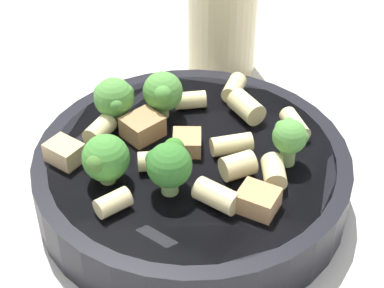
{
  "coord_description": "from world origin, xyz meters",
  "views": [
    {
      "loc": [
        -0.18,
        -0.3,
        0.34
      ],
      "look_at": [
        0.0,
        0.0,
        0.05
      ],
      "focal_mm": 60.0,
      "sensor_mm": 36.0,
      "label": 1
    }
  ],
  "objects_px": {
    "rigatoni_1": "(295,125)",
    "chicken_chunk_3": "(258,200)",
    "rigatoni_5": "(274,172)",
    "rigatoni_2": "(232,144)",
    "chicken_chunk_2": "(183,144)",
    "chicken_chunk_0": "(143,127)",
    "broccoli_floret_4": "(113,98)",
    "rigatoni_0": "(246,107)",
    "drinking_glass": "(222,28)",
    "broccoli_floret_2": "(169,163)",
    "rigatoni_6": "(191,100)",
    "rigatoni_7": "(238,166)",
    "rigatoni_8": "(113,203)",
    "rigatoni_4": "(100,130)",
    "broccoli_floret_0": "(105,159)",
    "chicken_chunk_1": "(64,152)",
    "rigatoni_9": "(217,196)",
    "rigatoni_10": "(234,88)",
    "broccoli_floret_3": "(290,137)",
    "rigatoni_3": "(157,163)",
    "broccoli_floret_1": "(162,92)",
    "pasta_bowl": "(192,173)"
  },
  "relations": [
    {
      "from": "rigatoni_1",
      "to": "chicken_chunk_3",
      "type": "height_order",
      "value": "chicken_chunk_3"
    },
    {
      "from": "rigatoni_5",
      "to": "rigatoni_2",
      "type": "bearing_deg",
      "value": 100.29
    },
    {
      "from": "chicken_chunk_2",
      "to": "chicken_chunk_0",
      "type": "bearing_deg",
      "value": 117.89
    },
    {
      "from": "broccoli_floret_4",
      "to": "rigatoni_0",
      "type": "height_order",
      "value": "broccoli_floret_4"
    },
    {
      "from": "drinking_glass",
      "to": "rigatoni_0",
      "type": "bearing_deg",
      "value": -115.35
    },
    {
      "from": "rigatoni_5",
      "to": "chicken_chunk_0",
      "type": "height_order",
      "value": "same"
    },
    {
      "from": "rigatoni_5",
      "to": "chicken_chunk_3",
      "type": "distance_m",
      "value": 0.03
    },
    {
      "from": "broccoli_floret_2",
      "to": "rigatoni_6",
      "type": "xyz_separation_m",
      "value": [
        0.06,
        0.07,
        -0.02
      ]
    },
    {
      "from": "rigatoni_7",
      "to": "rigatoni_8",
      "type": "relative_size",
      "value": 0.99
    },
    {
      "from": "rigatoni_4",
      "to": "broccoli_floret_0",
      "type": "bearing_deg",
      "value": -109.37
    },
    {
      "from": "rigatoni_7",
      "to": "chicken_chunk_1",
      "type": "relative_size",
      "value": 0.92
    },
    {
      "from": "broccoli_floret_2",
      "to": "rigatoni_0",
      "type": "bearing_deg",
      "value": 24.67
    },
    {
      "from": "broccoli_floret_4",
      "to": "rigatoni_9",
      "type": "bearing_deg",
      "value": -82.05
    },
    {
      "from": "rigatoni_5",
      "to": "rigatoni_8",
      "type": "xyz_separation_m",
      "value": [
        -0.11,
        0.03,
        -0.0
      ]
    },
    {
      "from": "rigatoni_6",
      "to": "rigatoni_10",
      "type": "xyz_separation_m",
      "value": [
        0.04,
        -0.0,
        0.0
      ]
    },
    {
      "from": "rigatoni_1",
      "to": "chicken_chunk_1",
      "type": "height_order",
      "value": "chicken_chunk_1"
    },
    {
      "from": "chicken_chunk_1",
      "to": "rigatoni_2",
      "type": "bearing_deg",
      "value": -26.56
    },
    {
      "from": "broccoli_floret_3",
      "to": "rigatoni_0",
      "type": "distance_m",
      "value": 0.06
    },
    {
      "from": "broccoli_floret_3",
      "to": "rigatoni_8",
      "type": "distance_m",
      "value": 0.13
    },
    {
      "from": "rigatoni_4",
      "to": "rigatoni_2",
      "type": "bearing_deg",
      "value": -40.58
    },
    {
      "from": "rigatoni_0",
      "to": "rigatoni_5",
      "type": "relative_size",
      "value": 1.16
    },
    {
      "from": "broccoli_floret_3",
      "to": "chicken_chunk_2",
      "type": "relative_size",
      "value": 1.59
    },
    {
      "from": "rigatoni_5",
      "to": "chicken_chunk_2",
      "type": "height_order",
      "value": "rigatoni_5"
    },
    {
      "from": "broccoli_floret_0",
      "to": "rigatoni_3",
      "type": "xyz_separation_m",
      "value": [
        0.03,
        -0.01,
        -0.01
      ]
    },
    {
      "from": "rigatoni_2",
      "to": "rigatoni_10",
      "type": "relative_size",
      "value": 1.15
    },
    {
      "from": "rigatoni_3",
      "to": "chicken_chunk_0",
      "type": "distance_m",
      "value": 0.04
    },
    {
      "from": "broccoli_floret_0",
      "to": "rigatoni_8",
      "type": "xyz_separation_m",
      "value": [
        -0.01,
        -0.03,
        -0.01
      ]
    },
    {
      "from": "broccoli_floret_4",
      "to": "chicken_chunk_3",
      "type": "xyz_separation_m",
      "value": [
        0.04,
        -0.14,
        -0.01
      ]
    },
    {
      "from": "rigatoni_8",
      "to": "rigatoni_10",
      "type": "xyz_separation_m",
      "value": [
        0.14,
        0.07,
        0.0
      ]
    },
    {
      "from": "broccoli_floret_1",
      "to": "drinking_glass",
      "type": "distance_m",
      "value": 0.15
    },
    {
      "from": "rigatoni_7",
      "to": "rigatoni_9",
      "type": "relative_size",
      "value": 0.77
    },
    {
      "from": "rigatoni_8",
      "to": "rigatoni_10",
      "type": "distance_m",
      "value": 0.16
    },
    {
      "from": "broccoli_floret_3",
      "to": "rigatoni_8",
      "type": "height_order",
      "value": "broccoli_floret_3"
    },
    {
      "from": "chicken_chunk_3",
      "to": "pasta_bowl",
      "type": "bearing_deg",
      "value": 96.65
    },
    {
      "from": "rigatoni_4",
      "to": "rigatoni_7",
      "type": "height_order",
      "value": "rigatoni_7"
    },
    {
      "from": "rigatoni_3",
      "to": "drinking_glass",
      "type": "distance_m",
      "value": 0.21
    },
    {
      "from": "rigatoni_3",
      "to": "rigatoni_10",
      "type": "bearing_deg",
      "value": 26.82
    },
    {
      "from": "rigatoni_2",
      "to": "chicken_chunk_1",
      "type": "bearing_deg",
      "value": 153.44
    },
    {
      "from": "rigatoni_4",
      "to": "chicken_chunk_0",
      "type": "relative_size",
      "value": 0.89
    },
    {
      "from": "chicken_chunk_3",
      "to": "broccoli_floret_2",
      "type": "bearing_deg",
      "value": 130.75
    },
    {
      "from": "rigatoni_0",
      "to": "rigatoni_7",
      "type": "distance_m",
      "value": 0.07
    },
    {
      "from": "broccoli_floret_2",
      "to": "rigatoni_5",
      "type": "distance_m",
      "value": 0.07
    },
    {
      "from": "rigatoni_2",
      "to": "drinking_glass",
      "type": "distance_m",
      "value": 0.18
    },
    {
      "from": "rigatoni_4",
      "to": "rigatoni_8",
      "type": "height_order",
      "value": "rigatoni_4"
    },
    {
      "from": "pasta_bowl",
      "to": "rigatoni_7",
      "type": "relative_size",
      "value": 10.23
    },
    {
      "from": "broccoli_floret_3",
      "to": "chicken_chunk_1",
      "type": "distance_m",
      "value": 0.16
    },
    {
      "from": "rigatoni_9",
      "to": "broccoli_floret_0",
      "type": "bearing_deg",
      "value": 131.54
    },
    {
      "from": "pasta_bowl",
      "to": "rigatoni_6",
      "type": "bearing_deg",
      "value": 60.04
    },
    {
      "from": "rigatoni_8",
      "to": "rigatoni_1",
      "type": "bearing_deg",
      "value": 2.19
    },
    {
      "from": "broccoli_floret_3",
      "to": "chicken_chunk_1",
      "type": "xyz_separation_m",
      "value": [
        -0.13,
        0.08,
        -0.02
      ]
    }
  ]
}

